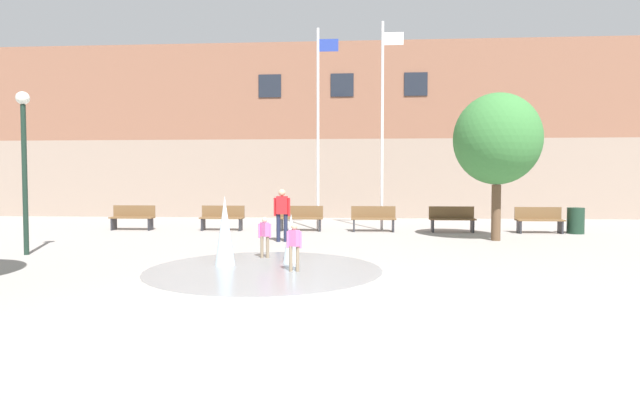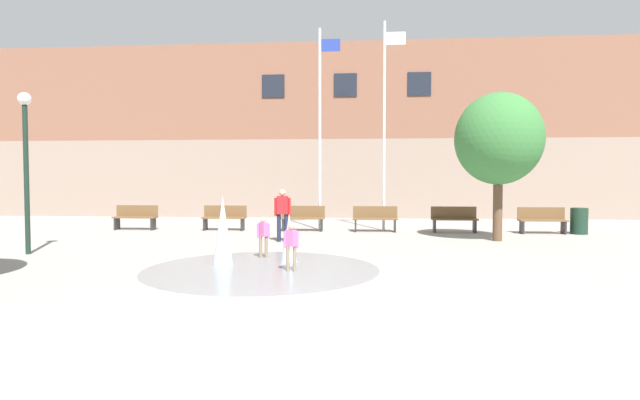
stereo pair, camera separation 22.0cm
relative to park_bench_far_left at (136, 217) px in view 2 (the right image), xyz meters
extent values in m
plane|color=gray|center=(7.63, -11.56, -0.48)|extent=(100.00, 100.00, 0.00)
cube|color=gray|center=(7.63, 9.19, 1.43)|extent=(36.00, 6.00, 3.83)
cube|color=brown|center=(7.63, 9.19, 5.69)|extent=(36.00, 6.00, 4.68)
cube|color=#1E232D|center=(4.13, 6.17, 5.92)|extent=(1.10, 0.06, 1.10)
cube|color=#1E232D|center=(7.63, 6.17, 5.92)|extent=(1.10, 0.06, 1.10)
cube|color=#1E232D|center=(11.13, 6.17, 5.92)|extent=(1.10, 0.06, 1.10)
cylinder|color=gray|center=(6.32, -7.67, -0.48)|extent=(4.93, 4.93, 0.01)
cone|color=silver|center=(6.77, -6.77, 0.07)|extent=(0.38, 0.38, 1.11)
cone|color=silver|center=(5.38, -7.27, 0.29)|extent=(0.45, 0.45, 1.53)
cube|color=#28282D|center=(-0.70, -0.06, -0.26)|extent=(0.06, 0.40, 0.44)
cube|color=#28282D|center=(0.70, -0.06, -0.26)|extent=(0.06, 0.40, 0.44)
cube|color=brown|center=(0.00, -0.06, -0.01)|extent=(1.60, 0.44, 0.05)
cube|color=brown|center=(0.00, 0.14, 0.22)|extent=(1.60, 0.04, 0.42)
cube|color=#28282D|center=(2.66, 0.00, -0.26)|extent=(0.06, 0.40, 0.44)
cube|color=#28282D|center=(4.06, 0.00, -0.26)|extent=(0.06, 0.40, 0.44)
cube|color=brown|center=(3.36, 0.00, -0.01)|extent=(1.60, 0.44, 0.05)
cube|color=brown|center=(3.36, 0.20, 0.22)|extent=(1.60, 0.04, 0.42)
cube|color=#28282D|center=(5.57, 0.03, -0.26)|extent=(0.06, 0.40, 0.44)
cube|color=#28282D|center=(6.97, 0.03, -0.26)|extent=(0.06, 0.40, 0.44)
cube|color=brown|center=(6.27, 0.03, -0.01)|extent=(1.60, 0.44, 0.05)
cube|color=brown|center=(6.27, 0.23, 0.22)|extent=(1.60, 0.04, 0.42)
cube|color=#28282D|center=(8.20, -0.03, -0.26)|extent=(0.06, 0.40, 0.44)
cube|color=#28282D|center=(9.60, -0.03, -0.26)|extent=(0.06, 0.40, 0.44)
cube|color=brown|center=(8.90, -0.03, -0.01)|extent=(1.60, 0.44, 0.05)
cube|color=brown|center=(8.90, 0.17, 0.22)|extent=(1.60, 0.04, 0.42)
cube|color=#28282D|center=(11.00, -0.01, -0.26)|extent=(0.06, 0.40, 0.44)
cube|color=#28282D|center=(12.40, -0.01, -0.26)|extent=(0.06, 0.40, 0.44)
cube|color=brown|center=(11.70, -0.01, -0.01)|extent=(1.60, 0.44, 0.05)
cube|color=brown|center=(11.70, 0.19, 0.22)|extent=(1.60, 0.04, 0.42)
cube|color=#28282D|center=(13.96, -0.21, -0.26)|extent=(0.06, 0.40, 0.44)
cube|color=#28282D|center=(15.36, -0.21, -0.26)|extent=(0.06, 0.40, 0.44)
cube|color=brown|center=(14.66, -0.21, -0.01)|extent=(1.60, 0.44, 0.05)
cube|color=brown|center=(14.66, -0.01, 0.22)|extent=(1.60, 0.04, 0.42)
cylinder|color=#89755B|center=(5.99, -6.18, -0.22)|extent=(0.07, 0.07, 0.52)
cylinder|color=#89755B|center=(6.13, -6.18, -0.22)|extent=(0.07, 0.07, 0.52)
cube|color=pink|center=(6.06, -6.18, 0.21)|extent=(0.24, 0.24, 0.33)
sphere|color=beige|center=(6.06, -6.18, 0.44)|extent=(0.13, 0.13, 0.13)
cylinder|color=pink|center=(5.93, -6.18, 0.17)|extent=(0.05, 0.05, 0.34)
cylinder|color=pink|center=(6.19, -6.18, 0.17)|extent=(0.05, 0.05, 0.34)
cylinder|color=#1E233D|center=(5.92, -3.09, -0.06)|extent=(0.12, 0.12, 0.84)
cylinder|color=#1E233D|center=(6.14, -3.09, -0.06)|extent=(0.12, 0.12, 0.84)
cube|color=red|center=(6.03, -3.09, 0.63)|extent=(0.35, 0.22, 0.54)
sphere|color=tan|center=(6.03, -3.09, 1.01)|extent=(0.21, 0.21, 0.21)
cylinder|color=red|center=(5.82, -3.09, 0.58)|extent=(0.08, 0.08, 0.55)
cylinder|color=red|center=(6.24, -3.09, 0.58)|extent=(0.08, 0.08, 0.55)
cylinder|color=#89755B|center=(6.90, -7.88, -0.22)|extent=(0.07, 0.07, 0.52)
cylinder|color=#89755B|center=(7.04, -7.88, -0.22)|extent=(0.07, 0.07, 0.52)
cube|color=pink|center=(6.97, -7.88, 0.21)|extent=(0.24, 0.22, 0.33)
sphere|color=tan|center=(6.97, -7.88, 0.44)|extent=(0.13, 0.13, 0.13)
cylinder|color=pink|center=(6.84, -7.88, 0.17)|extent=(0.05, 0.05, 0.34)
cylinder|color=pink|center=(7.10, -7.88, 0.17)|extent=(0.05, 0.05, 0.34)
cylinder|color=silver|center=(6.87, 0.49, 3.23)|extent=(0.10, 0.10, 7.42)
cube|color=#233893|center=(7.27, 0.49, 6.31)|extent=(0.70, 0.02, 0.45)
cylinder|color=silver|center=(9.23, 0.49, 3.33)|extent=(0.10, 0.10, 7.61)
cube|color=silver|center=(9.63, 0.49, 6.51)|extent=(0.70, 0.02, 0.45)
cylinder|color=#192D23|center=(0.02, -6.08, 1.39)|extent=(0.12, 0.12, 3.73)
sphere|color=white|center=(0.02, -6.08, 3.42)|extent=(0.32, 0.32, 0.32)
cylinder|color=#193323|center=(15.88, -0.18, -0.03)|extent=(0.56, 0.56, 0.90)
cylinder|color=brown|center=(12.56, -2.35, 0.38)|extent=(0.28, 0.28, 1.72)
ellipsoid|color=#387538|center=(12.56, -2.35, 2.64)|extent=(2.63, 2.63, 2.79)
camera|label=1|loc=(8.17, -17.96, 1.42)|focal=28.00mm
camera|label=2|loc=(8.39, -17.94, 1.42)|focal=28.00mm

